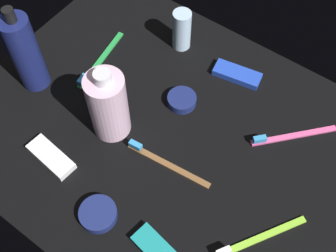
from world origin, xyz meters
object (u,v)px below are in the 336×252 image
at_px(bodywash_bottle, 108,105).
at_px(cream_tin_left, 97,213).
at_px(toothbrush_brown, 163,162).
at_px(snack_bar_teal, 159,252).
at_px(snack_bar_white, 51,157).
at_px(toothbrush_pink, 289,136).
at_px(lotion_bottle, 25,53).
at_px(deodorant_stick, 182,30).
at_px(toothbrush_green, 98,62).
at_px(cream_tin_right, 182,100).
at_px(toothbrush_lime, 256,239).
at_px(snack_bar_blue, 237,74).

relative_size(bodywash_bottle, cream_tin_left, 2.52).
bearing_deg(toothbrush_brown, snack_bar_teal, 123.72).
bearing_deg(snack_bar_teal, snack_bar_white, 4.13).
relative_size(toothbrush_pink, cream_tin_left, 2.04).
relative_size(lotion_bottle, deodorant_stick, 2.13).
xyz_separation_m(toothbrush_green, snack_bar_teal, (-0.36, 0.26, 0.00)).
bearing_deg(toothbrush_green, cream_tin_right, -174.18).
xyz_separation_m(bodywash_bottle, deodorant_stick, (0.01, -0.27, -0.03)).
relative_size(bodywash_bottle, toothbrush_brown, 0.97).
height_order(toothbrush_lime, cream_tin_right, toothbrush_lime).
height_order(toothbrush_brown, cream_tin_left, toothbrush_brown).
distance_m(snack_bar_blue, cream_tin_left, 0.43).
distance_m(bodywash_bottle, cream_tin_left, 0.20).
height_order(lotion_bottle, deodorant_stick, lotion_bottle).
relative_size(bodywash_bottle, toothbrush_lime, 1.10).
bearing_deg(cream_tin_right, lotion_bottle, 25.47).
distance_m(deodorant_stick, toothbrush_brown, 0.31).
relative_size(snack_bar_white, snack_bar_teal, 1.00).
xyz_separation_m(deodorant_stick, snack_bar_white, (0.04, 0.39, -0.04)).
xyz_separation_m(toothbrush_lime, snack_bar_teal, (0.12, 0.12, 0.00)).
bearing_deg(toothbrush_pink, toothbrush_brown, 48.90).
bearing_deg(toothbrush_brown, snack_bar_blue, -90.99).
bearing_deg(snack_bar_white, toothbrush_lime, -161.25).
height_order(lotion_bottle, snack_bar_white, lotion_bottle).
height_order(lotion_bottle, snack_bar_teal, lotion_bottle).
height_order(snack_bar_blue, cream_tin_right, cream_tin_right).
distance_m(lotion_bottle, toothbrush_lime, 0.57).
bearing_deg(bodywash_bottle, toothbrush_pink, -148.11).
distance_m(lotion_bottle, toothbrush_pink, 0.56).
distance_m(toothbrush_pink, cream_tin_left, 0.41).
distance_m(bodywash_bottle, toothbrush_lime, 0.36).
height_order(toothbrush_brown, toothbrush_lime, same).
bearing_deg(deodorant_stick, snack_bar_teal, 120.45).
xyz_separation_m(snack_bar_white, cream_tin_right, (-0.13, -0.26, 0.00)).
xyz_separation_m(snack_bar_white, snack_bar_teal, (-0.28, 0.02, 0.00)).
height_order(bodywash_bottle, snack_bar_white, bodywash_bottle).
bearing_deg(deodorant_stick, toothbrush_lime, 140.95).
xyz_separation_m(bodywash_bottle, toothbrush_pink, (-0.30, -0.19, -0.07)).
relative_size(cream_tin_left, cream_tin_right, 1.12).
height_order(bodywash_bottle, toothbrush_brown, bodywash_bottle).
bearing_deg(lotion_bottle, bodywash_bottle, -178.24).
distance_m(toothbrush_pink, cream_tin_right, 0.23).
relative_size(toothbrush_lime, snack_bar_teal, 1.53).
height_order(bodywash_bottle, cream_tin_left, bodywash_bottle).
xyz_separation_m(snack_bar_blue, snack_bar_teal, (-0.09, 0.41, 0.00)).
bearing_deg(lotion_bottle, toothbrush_brown, -179.91).
bearing_deg(snack_bar_blue, toothbrush_green, 18.57).
xyz_separation_m(snack_bar_white, snack_bar_blue, (-0.19, -0.39, 0.00)).
xyz_separation_m(snack_bar_teal, cream_tin_right, (0.15, -0.28, 0.00)).
height_order(snack_bar_teal, cream_tin_right, cream_tin_right).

